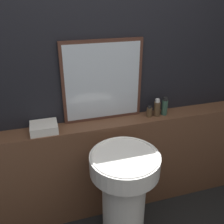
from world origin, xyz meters
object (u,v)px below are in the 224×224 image
object	(u,v)px
towel_stack	(44,128)
lotion_bottle	(165,107)
shampoo_bottle	(149,112)
mirror	(103,82)
pedestal_sink	(124,194)
conditioner_bottle	(157,108)

from	to	relation	value
towel_stack	lotion_bottle	distance (m)	1.05
towel_stack	shampoo_bottle	bearing A→B (deg)	-0.00
mirror	towel_stack	size ratio (longest dim) A/B	3.19
shampoo_bottle	pedestal_sink	bearing A→B (deg)	-131.31
towel_stack	conditioner_bottle	size ratio (longest dim) A/B	1.33
conditioner_bottle	shampoo_bottle	bearing A→B (deg)	180.00
pedestal_sink	conditioner_bottle	world-z (taller)	conditioner_bottle
mirror	conditioner_bottle	distance (m)	0.55
shampoo_bottle	conditioner_bottle	distance (m)	0.08
pedestal_sink	lotion_bottle	bearing A→B (deg)	39.29
shampoo_bottle	conditioner_bottle	size ratio (longest dim) A/B	0.64
shampoo_bottle	conditioner_bottle	xyz separation A→B (m)	(0.07, 0.00, 0.03)
towel_stack	conditioner_bottle	distance (m)	0.98
conditioner_bottle	pedestal_sink	bearing A→B (deg)	-136.33
pedestal_sink	shampoo_bottle	world-z (taller)	shampoo_bottle
pedestal_sink	conditioner_bottle	size ratio (longest dim) A/B	5.76
shampoo_bottle	conditioner_bottle	world-z (taller)	conditioner_bottle
mirror	towel_stack	world-z (taller)	mirror
shampoo_bottle	lotion_bottle	bearing A→B (deg)	0.00
lotion_bottle	pedestal_sink	bearing A→B (deg)	-140.71
mirror	towel_stack	distance (m)	0.60
mirror	lotion_bottle	world-z (taller)	mirror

